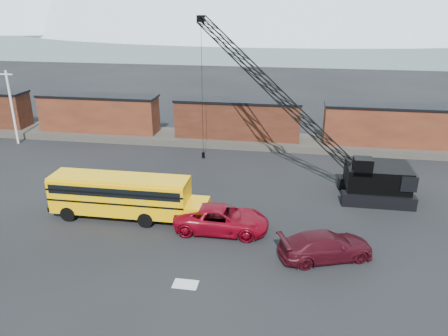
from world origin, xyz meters
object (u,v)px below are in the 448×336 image
object	(u,v)px
red_pickup	(222,219)
maroon_suv	(326,246)
school_bus	(125,195)
crawler_crane	(275,91)

from	to	relation	value
red_pickup	maroon_suv	distance (m)	7.27
school_bus	crawler_crane	distance (m)	15.25
school_bus	red_pickup	bearing A→B (deg)	-6.26
crawler_crane	maroon_suv	bearing A→B (deg)	-72.48
maroon_suv	crawler_crane	world-z (taller)	crawler_crane
red_pickup	crawler_crane	bearing A→B (deg)	-14.88
maroon_suv	school_bus	bearing A→B (deg)	56.95
school_bus	crawler_crane	xyz separation A→B (m)	(9.98, 9.89, 5.93)
red_pickup	crawler_crane	distance (m)	12.98
school_bus	maroon_suv	xyz separation A→B (m)	(14.09, -3.13, -0.94)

